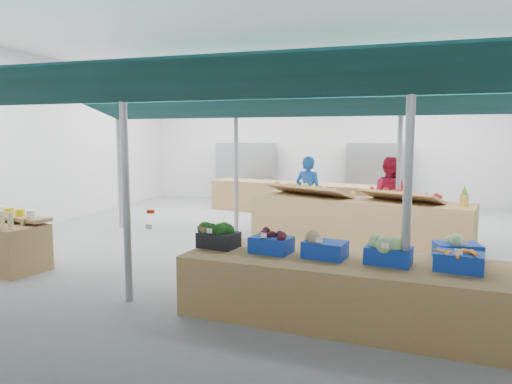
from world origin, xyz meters
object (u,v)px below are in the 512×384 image
at_px(vendor_left, 308,194).
at_px(veg_counter, 342,289).
at_px(crate_stack, 390,285).
at_px(vendor_right, 388,196).
at_px(bottle_shelf, 2,243).
at_px(fruit_counter, 357,222).

bearing_deg(vendor_left, veg_counter, 118.16).
bearing_deg(crate_stack, vendor_left, 112.36).
bearing_deg(vendor_right, vendor_left, 14.11).
relative_size(bottle_shelf, veg_counter, 0.49).
xyz_separation_m(bottle_shelf, veg_counter, (5.73, -0.65, -0.05)).
bearing_deg(vendor_left, crate_stack, 126.48).
bearing_deg(vendor_left, fruit_counter, 151.60).
xyz_separation_m(bottle_shelf, vendor_left, (4.44, 4.51, 0.46)).
height_order(veg_counter, vendor_right, vendor_right).
relative_size(bottle_shelf, vendor_right, 1.05).
height_order(veg_counter, crate_stack, veg_counter).
bearing_deg(fruit_counter, vendor_right, 75.50).
relative_size(fruit_counter, crate_stack, 8.17).
height_order(bottle_shelf, veg_counter, bottle_shelf).
height_order(veg_counter, vendor_left, vendor_left).
distance_m(bottle_shelf, crate_stack, 6.29).
distance_m(bottle_shelf, fruit_counter, 6.59).
bearing_deg(vendor_right, veg_counter, 98.48).
distance_m(bottle_shelf, vendor_right, 7.71).
height_order(veg_counter, fruit_counter, fruit_counter).
bearing_deg(crate_stack, vendor_right, 90.70).
bearing_deg(fruit_counter, bottle_shelf, -134.74).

